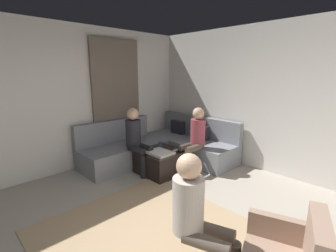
{
  "coord_description": "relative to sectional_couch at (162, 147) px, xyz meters",
  "views": [
    {
      "loc": [
        1.54,
        -1.43,
        1.85
      ],
      "look_at": [
        -1.63,
        1.63,
        0.85
      ],
      "focal_mm": 25.7,
      "sensor_mm": 36.0,
      "label": 1
    }
  ],
  "objects": [
    {
      "name": "person_on_armchair",
      "position": [
        2.47,
        -1.83,
        0.36
      ],
      "size": [
        0.61,
        0.42,
        1.18
      ],
      "rotation": [
        0.0,
        0.0,
        5.04
      ],
      "color": "brown",
      "rests_on": "ground_plane"
    },
    {
      "name": "sectional_couch",
      "position": [
        0.0,
        0.0,
        0.0
      ],
      "size": [
        2.1,
        2.55,
        0.87
      ],
      "color": "gray",
      "rests_on": "ground_plane"
    },
    {
      "name": "person_on_couch_side",
      "position": [
        0.15,
        -0.76,
        0.38
      ],
      "size": [
        0.6,
        0.3,
        1.2
      ],
      "rotation": [
        0.0,
        0.0,
        -1.57
      ],
      "color": "black",
      "rests_on": "ground_plane"
    },
    {
      "name": "wall_back",
      "position": [
        2.08,
        1.06,
        1.07
      ],
      "size": [
        6.0,
        0.12,
        2.7
      ],
      "primitive_type": "cube",
      "color": "silver",
      "rests_on": "ground_plane"
    },
    {
      "name": "person_on_couch_back",
      "position": [
        0.85,
        0.06,
        0.38
      ],
      "size": [
        0.3,
        0.6,
        1.2
      ],
      "rotation": [
        0.0,
        0.0,
        3.14
      ],
      "color": "brown",
      "rests_on": "ground_plane"
    },
    {
      "name": "wall_left",
      "position": [
        -0.86,
        -1.88,
        1.07
      ],
      "size": [
        0.12,
        6.0,
        2.7
      ],
      "primitive_type": "cube",
      "color": "silver",
      "rests_on": "ground_plane"
    },
    {
      "name": "ottoman",
      "position": [
        0.5,
        -0.47,
        -0.07
      ],
      "size": [
        0.76,
        0.76,
        0.42
      ],
      "primitive_type": "cube",
      "color": "black",
      "rests_on": "ground_plane"
    },
    {
      "name": "area_rug",
      "position": [
        1.88,
        -1.78,
        -0.27
      ],
      "size": [
        2.6,
        2.2,
        0.01
      ],
      "primitive_type": "cube",
      "color": "tan",
      "rests_on": "ground_plane"
    },
    {
      "name": "folded_blanket",
      "position": [
        0.6,
        -0.59,
        0.16
      ],
      "size": [
        0.44,
        0.36,
        0.04
      ],
      "primitive_type": "cube",
      "color": "white",
      "rests_on": "ottoman"
    },
    {
      "name": "curtain_panel",
      "position": [
        -0.76,
        -0.58,
        0.97
      ],
      "size": [
        0.06,
        1.1,
        2.5
      ],
      "primitive_type": "cube",
      "color": "#726659",
      "rests_on": "ground_plane"
    },
    {
      "name": "coffee_mug",
      "position": [
        0.28,
        -0.29,
        0.19
      ],
      "size": [
        0.08,
        0.08,
        0.1
      ],
      "primitive_type": "cylinder",
      "color": "#334C72",
      "rests_on": "ottoman"
    },
    {
      "name": "game_remote",
      "position": [
        0.68,
        -0.25,
        0.15
      ],
      "size": [
        0.05,
        0.15,
        0.02
      ],
      "primitive_type": "cube",
      "color": "white",
      "rests_on": "ottoman"
    }
  ]
}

